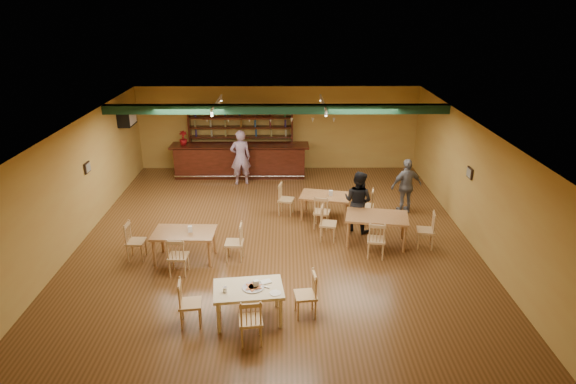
{
  "coord_description": "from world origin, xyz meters",
  "views": [
    {
      "loc": [
        0.23,
        -11.4,
        5.85
      ],
      "look_at": [
        0.32,
        0.6,
        1.15
      ],
      "focal_mm": 30.88,
      "sensor_mm": 36.0,
      "label": 1
    }
  ],
  "objects_px": {
    "patron_right_a": "(358,201)",
    "dining_table_b": "(325,206)",
    "bar_counter": "(240,160)",
    "dining_table_d": "(376,229)",
    "patron_bar": "(241,157)",
    "dining_table_c": "(185,246)",
    "near_table": "(249,304)"
  },
  "relations": [
    {
      "from": "patron_right_a",
      "to": "dining_table_b",
      "type": "bearing_deg",
      "value": -9.18
    },
    {
      "from": "bar_counter",
      "to": "patron_right_a",
      "type": "height_order",
      "value": "patron_right_a"
    },
    {
      "from": "dining_table_d",
      "to": "patron_right_a",
      "type": "bearing_deg",
      "value": 124.48
    },
    {
      "from": "patron_bar",
      "to": "patron_right_a",
      "type": "xyz_separation_m",
      "value": [
        3.41,
        -3.59,
        -0.1
      ]
    },
    {
      "from": "bar_counter",
      "to": "patron_right_a",
      "type": "distance_m",
      "value": 5.64
    },
    {
      "from": "dining_table_c",
      "to": "near_table",
      "type": "height_order",
      "value": "dining_table_c"
    },
    {
      "from": "dining_table_d",
      "to": "patron_right_a",
      "type": "relative_size",
      "value": 0.93
    },
    {
      "from": "dining_table_b",
      "to": "dining_table_c",
      "type": "xyz_separation_m",
      "value": [
        -3.53,
        -2.41,
        0.02
      ]
    },
    {
      "from": "near_table",
      "to": "patron_right_a",
      "type": "xyz_separation_m",
      "value": [
        2.65,
        4.01,
        0.48
      ]
    },
    {
      "from": "dining_table_d",
      "to": "near_table",
      "type": "bearing_deg",
      "value": -123.49
    },
    {
      "from": "patron_bar",
      "to": "patron_right_a",
      "type": "distance_m",
      "value": 4.96
    },
    {
      "from": "patron_bar",
      "to": "patron_right_a",
      "type": "height_order",
      "value": "patron_bar"
    },
    {
      "from": "dining_table_d",
      "to": "near_table",
      "type": "relative_size",
      "value": 1.16
    },
    {
      "from": "dining_table_d",
      "to": "bar_counter",
      "type": "bearing_deg",
      "value": 136.28
    },
    {
      "from": "bar_counter",
      "to": "patron_bar",
      "type": "height_order",
      "value": "patron_bar"
    },
    {
      "from": "dining_table_d",
      "to": "patron_bar",
      "type": "distance_m",
      "value": 5.83
    },
    {
      "from": "dining_table_b",
      "to": "dining_table_d",
      "type": "bearing_deg",
      "value": -41.26
    },
    {
      "from": "bar_counter",
      "to": "dining_table_b",
      "type": "height_order",
      "value": "bar_counter"
    },
    {
      "from": "patron_bar",
      "to": "patron_right_a",
      "type": "relative_size",
      "value": 1.12
    },
    {
      "from": "near_table",
      "to": "patron_bar",
      "type": "xyz_separation_m",
      "value": [
        -0.76,
        7.61,
        0.58
      ]
    },
    {
      "from": "dining_table_c",
      "to": "dining_table_d",
      "type": "bearing_deg",
      "value": 11.55
    },
    {
      "from": "patron_right_a",
      "to": "dining_table_c",
      "type": "bearing_deg",
      "value": 56.19
    },
    {
      "from": "near_table",
      "to": "patron_bar",
      "type": "height_order",
      "value": "patron_bar"
    },
    {
      "from": "dining_table_d",
      "to": "patron_right_a",
      "type": "height_order",
      "value": "patron_right_a"
    },
    {
      "from": "dining_table_c",
      "to": "dining_table_d",
      "type": "relative_size",
      "value": 0.94
    },
    {
      "from": "dining_table_c",
      "to": "near_table",
      "type": "distance_m",
      "value": 2.93
    },
    {
      "from": "patron_right_a",
      "to": "dining_table_d",
      "type": "bearing_deg",
      "value": 150.55
    },
    {
      "from": "dining_table_c",
      "to": "dining_table_d",
      "type": "height_order",
      "value": "dining_table_d"
    },
    {
      "from": "patron_bar",
      "to": "near_table",
      "type": "bearing_deg",
      "value": 84.63
    },
    {
      "from": "bar_counter",
      "to": "patron_right_a",
      "type": "relative_size",
      "value": 2.88
    },
    {
      "from": "dining_table_b",
      "to": "bar_counter",
      "type": "bearing_deg",
      "value": 139.34
    },
    {
      "from": "bar_counter",
      "to": "dining_table_d",
      "type": "bearing_deg",
      "value": -53.46
    }
  ]
}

